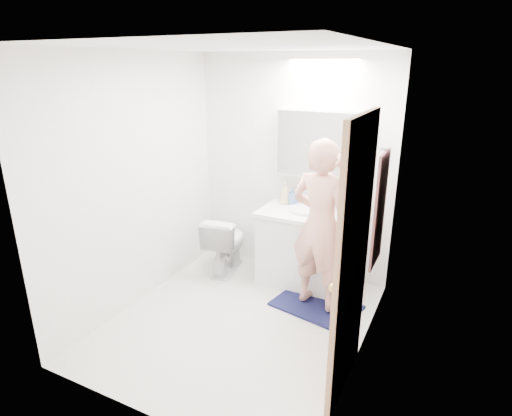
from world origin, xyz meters
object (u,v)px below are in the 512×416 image
Objects in this scene: medicine_cabinet at (318,144)px; person at (320,225)px; toothbrush_cup at (330,207)px; toilet at (226,243)px; soap_bottle_b at (293,196)px; soap_bottle_a at (285,193)px; vanity_cabinet at (304,250)px.

person is (0.26, -0.61, -0.64)m from medicine_cabinet.
toilet is at bearing -166.15° from toothbrush_cup.
person reaches higher than toilet.
soap_bottle_b is (-0.51, 0.58, 0.05)m from person.
soap_bottle_b is (0.68, 0.29, 0.58)m from toilet.
person reaches higher than toothbrush_cup.
toothbrush_cup reaches higher than toilet.
medicine_cabinet reaches higher than toilet.
soap_bottle_a reaches higher than soap_bottle_b.
toilet is at bearing -160.88° from medicine_cabinet.
toothbrush_cup is at bearing -15.68° from medicine_cabinet.
medicine_cabinet reaches higher than vanity_cabinet.
person is at bearing -43.12° from soap_bottle_a.
soap_bottle_b reaches higher than toilet.
soap_bottle_a is at bearing -166.77° from toilet.
medicine_cabinet is at bearing 10.29° from soap_bottle_a.
soap_bottle_b is at bearing 21.12° from soap_bottle_a.
soap_bottle_a is at bearing 153.01° from vanity_cabinet.
toilet is 1.26m from toothbrush_cup.
vanity_cabinet is at bearing -26.99° from soap_bottle_a.
soap_bottle_b is (-0.22, 0.18, 0.53)m from vanity_cabinet.
person is at bearing -48.65° from soap_bottle_b.
soap_bottle_b is (0.08, 0.03, -0.03)m from soap_bottle_a.
vanity_cabinet is 0.54m from toothbrush_cup.
person reaches higher than vanity_cabinet.
medicine_cabinet is 0.66m from toothbrush_cup.
soap_bottle_b is at bearing -173.24° from medicine_cabinet.
soap_bottle_b is at bearing -167.04° from toilet.
person is at bearing -81.70° from toothbrush_cup.
toothbrush_cup is (-0.08, 0.56, -0.00)m from person.
toothbrush_cup is (0.51, 0.01, -0.08)m from soap_bottle_a.
vanity_cabinet is 1.32× the size of toilet.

